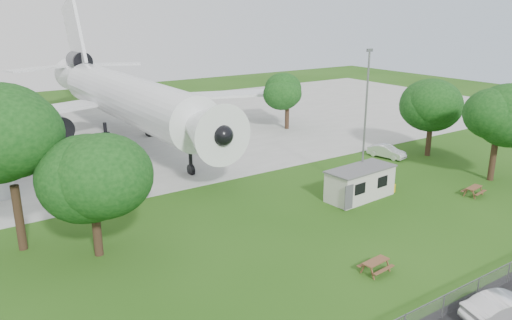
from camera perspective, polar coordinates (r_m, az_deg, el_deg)
ground at (r=35.08m, az=9.72°, el=-8.98°), size 160.00×160.00×0.00m
concrete_apron at (r=66.17m, az=-13.60°, el=3.14°), size 120.00×46.00×0.03m
airliner at (r=62.51m, az=-14.93°, el=7.18°), size 46.36×47.73×17.69m
site_cabin at (r=42.36m, az=11.82°, el=-2.58°), size 6.84×3.12×2.62m
picnic_west at (r=31.53m, az=13.46°, el=-12.36°), size 1.93×1.66×0.76m
picnic_east at (r=46.25m, az=23.55°, el=-3.73°), size 2.01×1.76×0.76m
fence at (r=29.92m, az=22.80°, el=-15.01°), size 58.00×0.04×1.30m
lamp_mast at (r=42.84m, az=12.35°, el=4.13°), size 0.16×0.16×12.00m
tree_west_big at (r=34.31m, az=-26.59°, el=2.41°), size 8.21×8.21×11.75m
tree_west_small at (r=32.25m, az=-18.26°, el=-2.12°), size 6.92×6.92×8.59m
tree_east_front at (r=49.66m, az=26.00°, el=4.33°), size 6.94×6.94×9.32m
tree_east_back at (r=55.86m, az=19.49°, el=5.74°), size 6.99×6.99×8.82m
tree_far_apron at (r=65.30m, az=3.61°, el=7.64°), size 5.17×5.17×7.36m
car_centre_sedan at (r=28.93m, az=26.74°, el=-14.96°), size 4.85×2.83×1.51m
car_ne_sedan at (r=54.73m, az=14.71°, el=0.94°), size 2.32×4.27×1.34m
car_apron_van at (r=43.42m, az=-15.23°, el=-3.24°), size 5.02×3.51×1.35m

